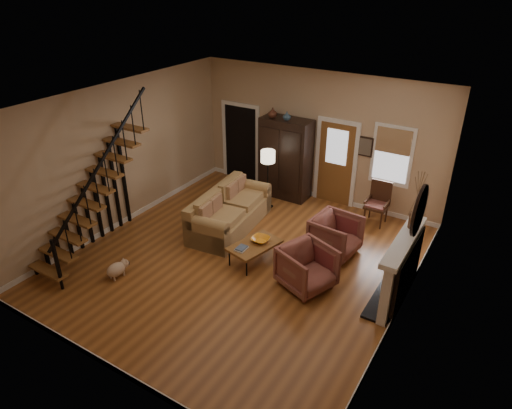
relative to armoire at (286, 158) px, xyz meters
The scene contains 15 objects.
room 1.49m from the armoire, 78.37° to the right, with size 7.00×7.33×3.30m.
staircase 4.94m from the armoire, 115.05° to the right, with size 0.94×2.80×3.20m, color brown, non-canonical shape.
fireplace 4.67m from the armoire, 34.69° to the right, with size 0.33×1.95×2.30m.
armoire is the anchor object (origin of this frame).
vase_a 1.23m from the armoire, 164.05° to the right, with size 0.24×0.24×0.25m, color #4C2619.
vase_b 1.16m from the armoire, 63.43° to the right, with size 0.20×0.20×0.21m, color #334C60.
sofa 2.26m from the armoire, 96.95° to the right, with size 1.03×2.38×0.89m, color #A17B49, non-canonical shape.
coffee_table 3.31m from the armoire, 72.71° to the right, with size 0.63×1.08×0.41m, color brown, non-canonical shape.
bowl 3.13m from the armoire, 70.99° to the right, with size 0.37×0.37×0.09m, color orange.
books 3.51m from the armoire, 76.10° to the right, with size 0.20×0.27×0.05m, color beige, non-canonical shape.
armchair_left 3.98m from the armoire, 55.49° to the right, with size 0.90×0.92×0.84m, color maroon.
armchair_right 2.99m from the armoire, 40.15° to the right, with size 0.90×0.93×0.85m, color maroon.
floor_lamp 0.89m from the armoire, 92.46° to the right, with size 0.35×0.35×1.53m, color black, non-canonical shape.
side_chair 2.61m from the armoire, ahead, with size 0.54×0.54×1.02m, color #3D2213, non-canonical shape.
dog 5.14m from the armoire, 102.07° to the right, with size 0.26×0.45×0.33m, color beige, non-canonical shape.
Camera 1 is at (4.40, -6.57, 5.43)m, focal length 32.00 mm.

